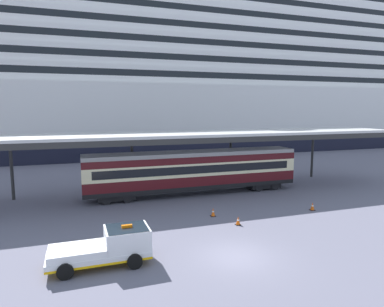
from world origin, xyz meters
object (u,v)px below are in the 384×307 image
(service_truck, at_px, (109,246))
(traffic_cone_near, at_px, (312,206))
(train_carriage, at_px, (194,170))
(cruise_ship, at_px, (106,78))
(traffic_cone_mid, at_px, (213,212))
(traffic_cone_far, at_px, (238,221))

(service_truck, height_order, traffic_cone_near, service_truck)
(train_carriage, bearing_deg, cruise_ship, 97.36)
(traffic_cone_near, height_order, traffic_cone_mid, traffic_cone_mid)
(train_carriage, bearing_deg, service_truck, -125.65)
(service_truck, distance_m, traffic_cone_far, 9.67)
(cruise_ship, xyz_separation_m, traffic_cone_mid, (4.12, -44.76, -13.48))
(cruise_ship, xyz_separation_m, traffic_cone_far, (5.07, -47.08, -13.51))
(train_carriage, distance_m, traffic_cone_mid, 7.17)
(train_carriage, bearing_deg, traffic_cone_mid, -96.50)
(traffic_cone_mid, relative_size, traffic_cone_far, 1.09)
(traffic_cone_mid, height_order, traffic_cone_far, traffic_cone_mid)
(service_truck, height_order, traffic_cone_mid, service_truck)
(train_carriage, relative_size, traffic_cone_mid, 30.47)
(train_carriage, height_order, service_truck, train_carriage)
(service_truck, distance_m, traffic_cone_near, 16.90)
(traffic_cone_mid, bearing_deg, train_carriage, 83.50)
(train_carriage, relative_size, traffic_cone_near, 30.98)
(cruise_ship, relative_size, service_truck, 33.65)
(traffic_cone_mid, xyz_separation_m, traffic_cone_far, (0.95, -2.33, -0.03))
(traffic_cone_far, bearing_deg, service_truck, -160.33)
(cruise_ship, relative_size, traffic_cone_mid, 263.83)
(cruise_ship, distance_m, train_carriage, 39.91)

